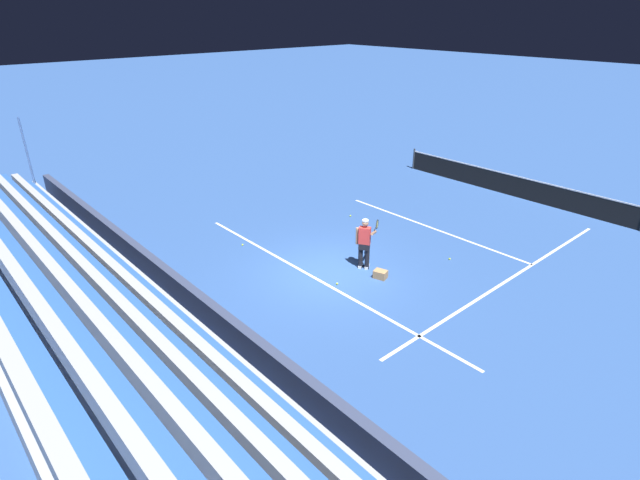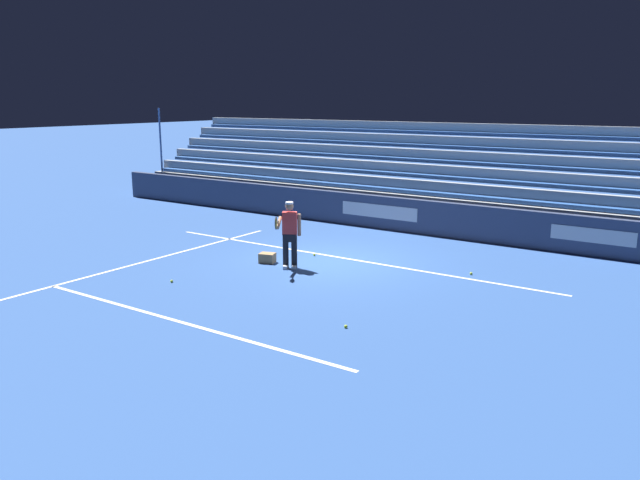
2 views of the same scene
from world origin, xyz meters
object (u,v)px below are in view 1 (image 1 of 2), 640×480
tennis_ball_toward_net (350,216)px  tennis_ball_by_box (337,284)px  tennis_ball_far_left (243,245)px  tennis_net (510,184)px  ball_box_cardboard (380,274)px  tennis_ball_on_baseline (450,259)px  tennis_player (365,243)px

tennis_ball_toward_net → tennis_ball_by_box: bearing=-49.0°
tennis_ball_far_left → tennis_net: tennis_net is taller
ball_box_cardboard → tennis_ball_far_left: bearing=-158.4°
ball_box_cardboard → tennis_ball_far_left: (-4.88, -1.94, -0.10)m
tennis_ball_by_box → ball_box_cardboard: bearing=65.6°
ball_box_cardboard → tennis_ball_on_baseline: bearing=75.1°
ball_box_cardboard → tennis_net: bearing=97.5°
tennis_ball_on_baseline → tennis_ball_by_box: (-1.32, -4.01, 0.00)m
tennis_ball_far_left → tennis_ball_by_box: bearing=8.3°
tennis_ball_far_left → tennis_ball_toward_net: bearing=82.8°
tennis_player → tennis_ball_toward_net: size_ratio=25.98×
tennis_ball_on_baseline → tennis_net: (-2.07, 7.47, 0.46)m
tennis_player → tennis_ball_toward_net: tennis_player is taller
ball_box_cardboard → tennis_ball_by_box: bearing=-114.4°
tennis_ball_on_baseline → tennis_ball_by_box: same height
tennis_ball_by_box → tennis_ball_toward_net: bearing=131.0°
tennis_ball_far_left → tennis_ball_toward_net: size_ratio=1.00×
tennis_ball_toward_net → tennis_player: bearing=-39.2°
tennis_ball_toward_net → tennis_net: (2.92, 7.26, 0.46)m
ball_box_cardboard → tennis_ball_toward_net: ball_box_cardboard is taller
tennis_ball_far_left → tennis_ball_toward_net: same height
tennis_ball_on_baseline → tennis_net: size_ratio=0.01×
tennis_net → tennis_ball_far_left: bearing=-106.3°
tennis_ball_far_left → tennis_net: size_ratio=0.01×
tennis_player → tennis_ball_on_baseline: (1.53, 2.60, -0.86)m
tennis_ball_toward_net → tennis_ball_by_box: same height
tennis_player → tennis_ball_far_left: bearing=-153.4°
tennis_ball_by_box → tennis_ball_on_baseline: bearing=71.8°
ball_box_cardboard → tennis_net: size_ratio=0.04×
tennis_ball_far_left → tennis_ball_toward_net: (0.61, 4.85, 0.00)m
tennis_player → ball_box_cardboard: 1.12m
tennis_player → tennis_net: tennis_player is taller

